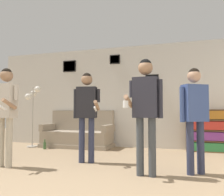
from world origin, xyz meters
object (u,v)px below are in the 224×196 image
at_px(person_player_foreground_left, 6,106).
at_px(floor_lamp, 33,102).
at_px(person_player_foreground_center, 87,107).
at_px(person_spectator_near_bookshelf, 195,109).
at_px(couch, 78,135).
at_px(bottle_on_floor, 45,145).
at_px(person_watcher_holding_cup, 146,103).
at_px(bookshelf, 211,131).

bearing_deg(person_player_foreground_left, floor_lamp, 114.99).
height_order(person_player_foreground_center, person_spectator_near_bookshelf, person_player_foreground_center).
bearing_deg(person_player_foreground_center, couch, 119.61).
bearing_deg(person_spectator_near_bookshelf, person_player_foreground_left, -171.36).
height_order(couch, bottle_on_floor, couch).
height_order(person_player_foreground_center, person_watcher_holding_cup, person_watcher_holding_cup).
xyz_separation_m(couch, person_watcher_holding_cup, (2.25, -2.47, 0.74)).
bearing_deg(bottle_on_floor, person_player_foreground_center, -36.38).
relative_size(bookshelf, person_spectator_near_bookshelf, 0.70).
relative_size(bookshelf, person_player_foreground_left, 0.67).
xyz_separation_m(couch, person_player_foreground_center, (1.05, -1.84, 0.70)).
xyz_separation_m(bookshelf, person_watcher_holding_cup, (-1.06, -2.66, 0.56)).
bearing_deg(bookshelf, floor_lamp, -172.62).
relative_size(couch, bookshelf, 1.67).
bearing_deg(person_watcher_holding_cup, person_player_foreground_left, -176.71).
distance_m(person_player_foreground_center, bottle_on_floor, 2.27).
relative_size(couch, person_player_foreground_left, 1.11).
height_order(person_player_foreground_center, bottle_on_floor, person_player_foreground_center).
xyz_separation_m(person_player_foreground_center, person_watcher_holding_cup, (1.21, -0.63, 0.04)).
distance_m(person_watcher_holding_cup, person_spectator_near_bookshelf, 0.76).
distance_m(bookshelf, person_player_foreground_left, 4.46).
bearing_deg(couch, person_spectator_near_bookshelf, -36.06).
xyz_separation_m(floor_lamp, person_spectator_near_bookshelf, (4.09, -1.75, -0.23)).
relative_size(person_player_foreground_left, bottle_on_floor, 6.89).
bearing_deg(bookshelf, person_player_foreground_center, -138.17).
relative_size(floor_lamp, person_watcher_holding_cup, 0.95).
bearing_deg(person_player_foreground_center, bookshelf, 41.83).
xyz_separation_m(person_watcher_holding_cup, bottle_on_floor, (-2.88, 1.86, -0.96)).
height_order(couch, bookshelf, bookshelf).
bearing_deg(person_spectator_near_bookshelf, person_watcher_holding_cup, -154.39).
distance_m(couch, person_player_foreground_center, 2.23).
height_order(couch, person_spectator_near_bookshelf, person_spectator_near_bookshelf).
bearing_deg(person_watcher_holding_cup, person_spectator_near_bookshelf, 25.61).
height_order(couch, person_player_foreground_left, person_player_foreground_left).
distance_m(person_player_foreground_left, person_player_foreground_center, 1.39).
height_order(bookshelf, bottle_on_floor, bookshelf).
bearing_deg(bookshelf, person_spectator_near_bookshelf, -99.13).
xyz_separation_m(couch, bookshelf, (3.31, 0.19, 0.18)).
bearing_deg(bookshelf, bottle_on_floor, -168.49).
relative_size(person_player_foreground_center, person_watcher_holding_cup, 0.97).
bearing_deg(person_player_foreground_center, floor_lamp, 146.52).
height_order(person_player_foreground_left, person_player_foreground_center, person_player_foreground_left).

